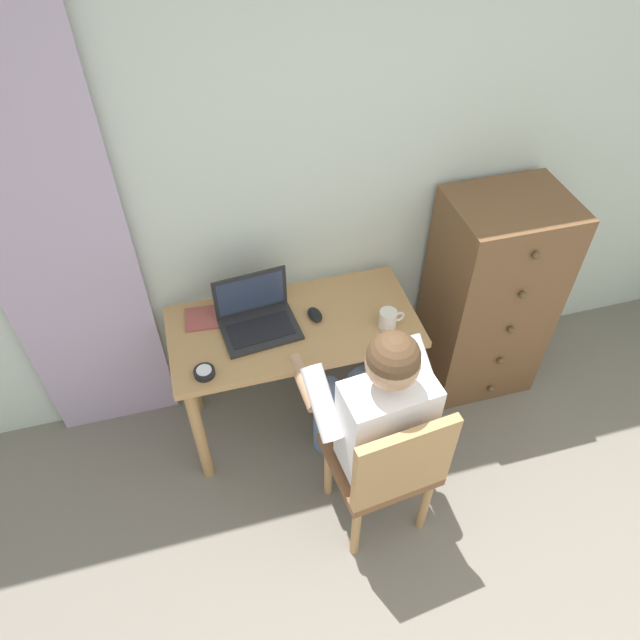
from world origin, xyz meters
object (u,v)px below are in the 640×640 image
(desk, at_px, (294,342))
(notebook_pad, at_px, (208,318))
(chair, at_px, (387,465))
(person_seated, at_px, (372,406))
(coffee_mug, at_px, (388,319))
(dresser, at_px, (489,298))
(laptop, at_px, (257,317))
(computer_mouse, at_px, (315,315))
(desk_clock, at_px, (204,372))

(desk, bearing_deg, notebook_pad, 159.27)
(chair, xyz_separation_m, person_seated, (-0.02, 0.18, 0.18))
(desk, bearing_deg, coffee_mug, -17.11)
(notebook_pad, height_order, coffee_mug, coffee_mug)
(notebook_pad, bearing_deg, chair, -48.83)
(dresser, bearing_deg, laptop, -179.17)
(desk, relative_size, person_seated, 0.94)
(computer_mouse, distance_m, notebook_pad, 0.49)
(notebook_pad, bearing_deg, desk, -15.96)
(laptop, bearing_deg, desk_clock, -139.84)
(dresser, bearing_deg, chair, -137.77)
(person_seated, height_order, desk_clock, person_seated)
(dresser, bearing_deg, coffee_mug, -163.68)
(laptop, bearing_deg, computer_mouse, -4.73)
(desk_clock, bearing_deg, coffee_mug, 4.21)
(dresser, relative_size, computer_mouse, 11.70)
(desk, relative_size, computer_mouse, 11.40)
(computer_mouse, relative_size, desk_clock, 1.11)
(person_seated, xyz_separation_m, notebook_pad, (-0.59, 0.64, 0.05))
(dresser, height_order, chair, dresser)
(desk, height_order, person_seated, person_seated)
(laptop, height_order, desk_clock, laptop)
(person_seated, bearing_deg, dresser, 33.76)
(chair, bearing_deg, dresser, 42.23)
(laptop, xyz_separation_m, notebook_pad, (-0.21, 0.10, -0.05))
(laptop, xyz_separation_m, computer_mouse, (0.27, -0.02, -0.04))
(laptop, bearing_deg, notebook_pad, 154.96)
(dresser, relative_size, person_seated, 0.97)
(desk_clock, relative_size, notebook_pad, 0.43)
(dresser, relative_size, coffee_mug, 9.75)
(laptop, height_order, notebook_pad, laptop)
(chair, height_order, person_seated, person_seated)
(notebook_pad, bearing_deg, person_seated, -42.56)
(person_seated, distance_m, coffee_mug, 0.43)
(desk, relative_size, chair, 1.28)
(dresser, xyz_separation_m, computer_mouse, (-0.94, -0.04, 0.16))
(desk, bearing_deg, dresser, 3.19)
(laptop, bearing_deg, coffee_mug, -16.40)
(coffee_mug, bearing_deg, notebook_pad, 161.16)
(notebook_pad, bearing_deg, coffee_mug, -14.08)
(laptop, xyz_separation_m, coffee_mug, (0.57, -0.17, -0.00))
(desk, relative_size, laptop, 3.14)
(laptop, bearing_deg, person_seated, -55.15)
(computer_mouse, bearing_deg, laptop, 167.06)
(desk, distance_m, dresser, 1.05)
(person_seated, relative_size, laptop, 3.32)
(desk, height_order, desk_clock, desk_clock)
(desk_clock, xyz_separation_m, notebook_pad, (0.06, 0.33, -0.01))
(notebook_pad, distance_m, coffee_mug, 0.83)
(computer_mouse, bearing_deg, person_seated, -86.35)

